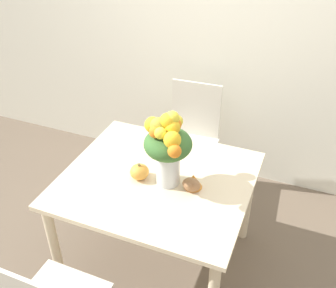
{
  "coord_description": "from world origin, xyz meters",
  "views": [
    {
      "loc": [
        0.75,
        -1.68,
        2.23
      ],
      "look_at": [
        0.08,
        -0.01,
        1.01
      ],
      "focal_mm": 42.0,
      "sensor_mm": 36.0,
      "label": 1
    }
  ],
  "objects_px": {
    "pumpkin": "(139,172)",
    "turkey_figurine": "(192,183)",
    "dining_chair_near_window": "(191,139)",
    "flower_vase": "(168,146)"
  },
  "relations": [
    {
      "from": "turkey_figurine",
      "to": "dining_chair_near_window",
      "type": "relative_size",
      "value": 0.16
    },
    {
      "from": "flower_vase",
      "to": "pumpkin",
      "type": "bearing_deg",
      "value": -172.37
    },
    {
      "from": "pumpkin",
      "to": "dining_chair_near_window",
      "type": "relative_size",
      "value": 0.12
    },
    {
      "from": "pumpkin",
      "to": "dining_chair_near_window",
      "type": "xyz_separation_m",
      "value": [
        0.03,
        0.88,
        -0.3
      ]
    },
    {
      "from": "pumpkin",
      "to": "turkey_figurine",
      "type": "xyz_separation_m",
      "value": [
        0.32,
        0.02,
        -0.0
      ]
    },
    {
      "from": "pumpkin",
      "to": "dining_chair_near_window",
      "type": "height_order",
      "value": "dining_chair_near_window"
    },
    {
      "from": "flower_vase",
      "to": "dining_chair_near_window",
      "type": "relative_size",
      "value": 0.51
    },
    {
      "from": "turkey_figurine",
      "to": "dining_chair_near_window",
      "type": "distance_m",
      "value": 0.96
    },
    {
      "from": "pumpkin",
      "to": "turkey_figurine",
      "type": "relative_size",
      "value": 0.79
    },
    {
      "from": "dining_chair_near_window",
      "to": "turkey_figurine",
      "type": "bearing_deg",
      "value": -73.89
    }
  ]
}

